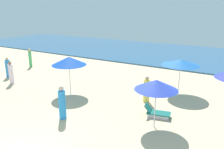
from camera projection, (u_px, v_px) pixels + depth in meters
name	position (u px, v px, depth m)	size (l,w,h in m)	color
ocean	(179.00, 54.00, 27.20)	(60.00, 14.07, 0.12)	#305C86
umbrella_1	(156.00, 85.00, 10.40)	(2.00, 2.00, 2.33)	silver
lounge_chair_1_0	(157.00, 112.00, 11.89)	(1.41, 0.82, 0.64)	silver
umbrella_3	(69.00, 61.00, 14.58)	(2.21, 2.21, 2.45)	silver
umbrella_4	(181.00, 62.00, 14.59)	(2.40, 2.40, 2.27)	silver
beachgoer_0	(8.00, 68.00, 18.45)	(0.56, 0.56, 1.61)	#3486CC
beachgoer_2	(62.00, 103.00, 11.54)	(0.50, 0.50, 1.76)	#2988DE
beachgoer_3	(30.00, 58.00, 21.60)	(0.33, 0.33, 1.75)	#4FB66A
beachgoer_4	(11.00, 73.00, 16.84)	(0.43, 0.43, 1.69)	white
beachgoer_5	(147.00, 90.00, 13.66)	(0.37, 0.37, 1.58)	#E6D154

